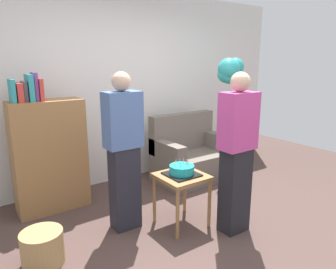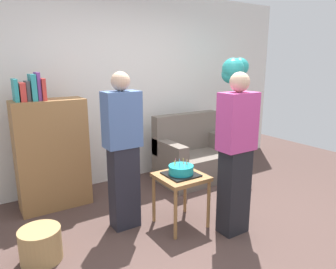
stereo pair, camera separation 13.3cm
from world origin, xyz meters
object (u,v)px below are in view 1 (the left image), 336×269
(side_table, at_px, (182,182))
(balloon_bunch, at_px, (230,71))
(birthday_cake, at_px, (182,170))
(person_holding_cake, at_px, (237,154))
(person_blowing_candles, at_px, (124,152))
(couch, at_px, (191,156))
(wicker_basket, at_px, (43,248))
(handbag, at_px, (241,182))
(bookshelf, at_px, (49,154))

(side_table, xyz_separation_m, balloon_bunch, (1.52, 0.84, 1.11))
(birthday_cake, height_order, person_holding_cake, person_holding_cake)
(side_table, bearing_deg, person_blowing_candles, 149.83)
(couch, height_order, wicker_basket, couch)
(birthday_cake, bearing_deg, balloon_bunch, 28.93)
(side_table, bearing_deg, birthday_cake, -110.20)
(birthday_cake, height_order, handbag, birthday_cake)
(couch, distance_m, side_table, 1.38)
(person_blowing_candles, distance_m, person_holding_cake, 1.13)
(wicker_basket, bearing_deg, side_table, -6.43)
(person_holding_cake, bearing_deg, handbag, -148.16)
(wicker_basket, distance_m, handbag, 2.66)
(bookshelf, bearing_deg, birthday_cake, -49.29)
(person_blowing_candles, bearing_deg, bookshelf, 126.24)
(side_table, bearing_deg, handbag, 12.76)
(person_blowing_candles, distance_m, handbag, 1.92)
(side_table, distance_m, person_blowing_candles, 0.69)
(couch, relative_size, wicker_basket, 3.06)
(person_blowing_candles, xyz_separation_m, wicker_basket, (-0.88, -0.14, -0.68))
(couch, distance_m, birthday_cake, 1.40)
(balloon_bunch, bearing_deg, person_holding_cake, -132.78)
(bookshelf, height_order, side_table, bookshelf)
(side_table, distance_m, person_holding_cake, 0.65)
(wicker_basket, bearing_deg, birthday_cake, -6.44)
(side_table, height_order, handbag, side_table)
(couch, height_order, balloon_bunch, balloon_bunch)
(balloon_bunch, bearing_deg, person_blowing_candles, -165.08)
(couch, distance_m, person_blowing_candles, 1.69)
(side_table, bearing_deg, couch, 46.78)
(couch, relative_size, birthday_cake, 3.44)
(bookshelf, xyz_separation_m, balloon_bunch, (2.55, -0.35, 0.91))
(person_blowing_candles, relative_size, wicker_basket, 4.53)
(bookshelf, relative_size, balloon_bunch, 0.91)
(person_holding_cake, bearing_deg, bookshelf, -54.87)
(handbag, bearing_deg, wicker_basket, -177.26)
(handbag, relative_size, balloon_bunch, 0.16)
(couch, xyz_separation_m, handbag, (0.32, -0.72, -0.24))
(bookshelf, xyz_separation_m, person_blowing_candles, (0.51, -0.89, 0.15))
(person_holding_cake, bearing_deg, side_table, -53.58)
(person_holding_cake, xyz_separation_m, balloon_bunch, (1.15, 1.25, 0.75))
(birthday_cake, distance_m, balloon_bunch, 1.99)
(wicker_basket, bearing_deg, handbag, 2.74)
(bookshelf, xyz_separation_m, wicker_basket, (-0.37, -1.03, -0.53))
(birthday_cake, bearing_deg, side_table, 69.80)
(side_table, xyz_separation_m, handbag, (1.26, 0.28, -0.38))
(bookshelf, height_order, balloon_bunch, balloon_bunch)
(birthday_cake, height_order, person_blowing_candles, person_blowing_candles)
(side_table, height_order, birthday_cake, birthday_cake)
(bookshelf, bearing_deg, person_blowing_candles, -60.21)
(side_table, xyz_separation_m, wicker_basket, (-1.40, 0.16, -0.33))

